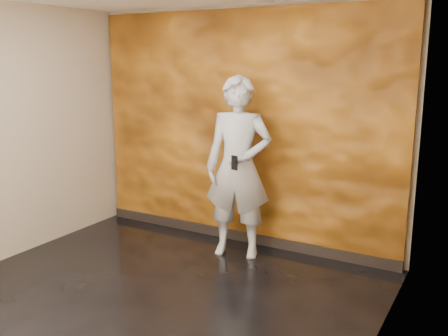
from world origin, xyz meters
TOP-DOWN VIEW (x-y plane):
  - room at (0.00, 0.00)m, footprint 4.02×4.02m
  - feature_wall at (0.00, 1.96)m, footprint 3.90×0.06m
  - baseboard at (0.00, 1.92)m, footprint 3.90×0.04m
  - man at (0.20, 1.53)m, footprint 0.84×0.66m
  - phone at (0.30, 1.25)m, footprint 0.08×0.04m

SIDE VIEW (x-z plane):
  - baseboard at x=0.00m, z-range 0.00..0.12m
  - man at x=0.20m, z-range 0.00..2.03m
  - phone at x=0.30m, z-range 1.05..1.21m
  - feature_wall at x=0.00m, z-range 0.00..2.75m
  - room at x=0.00m, z-range -0.01..2.81m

